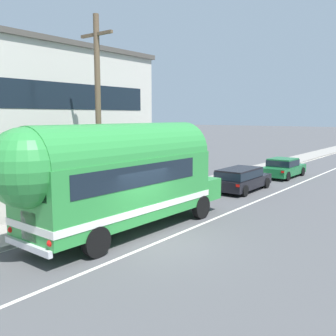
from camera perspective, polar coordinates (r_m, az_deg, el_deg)
name	(u,v)px	position (r m, az deg, el deg)	size (l,w,h in m)	color
ground_plane	(156,243)	(13.55, -1.85, -11.16)	(300.00, 300.00, 0.00)	#4C4C4F
lane_markings	(258,187)	(24.37, 13.31, -2.80)	(3.59, 80.00, 0.01)	silver
sidewalk_slab	(199,185)	(24.06, 4.67, -2.58)	(2.41, 90.00, 0.15)	gray
utility_pole	(98,115)	(16.41, -10.37, 7.75)	(1.80, 0.24, 8.50)	brown
painted_bus	(116,174)	(14.05, -7.79, -0.85)	(2.74, 10.41, 4.12)	#2D8C3D
car_lead	(241,178)	(22.82, 10.84, -1.45)	(2.00, 4.57, 1.37)	black
car_second	(283,167)	(28.71, 16.80, 0.13)	(2.02, 4.38, 1.37)	#196633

